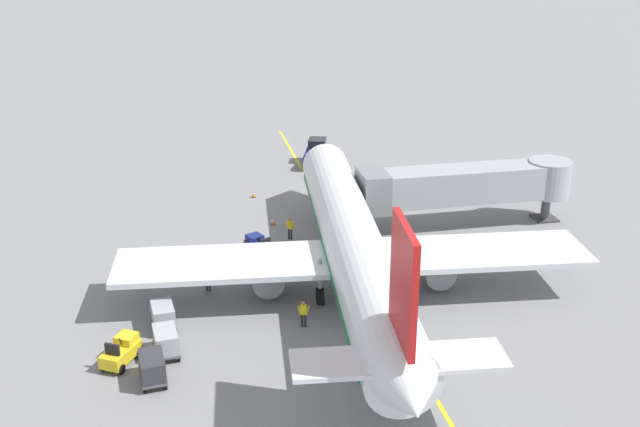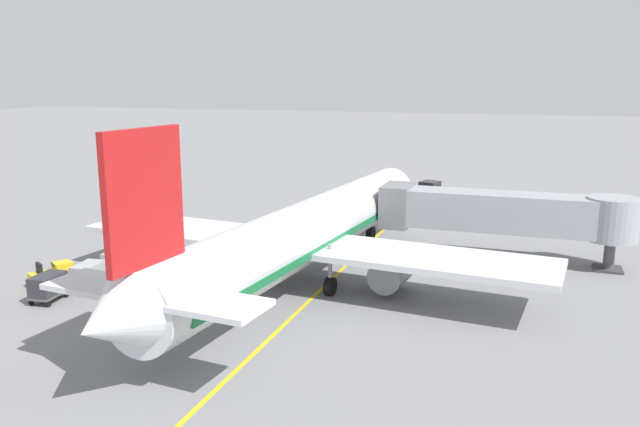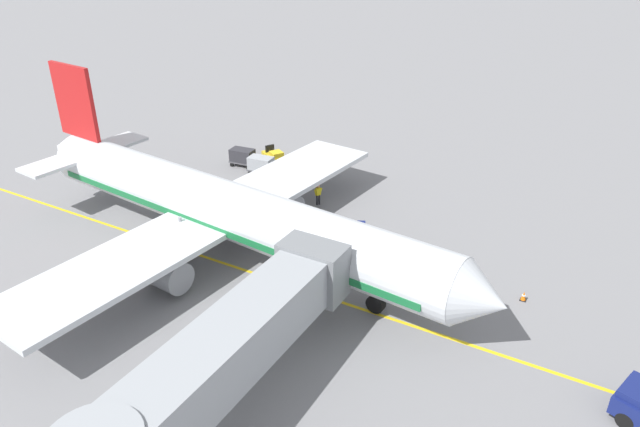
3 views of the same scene
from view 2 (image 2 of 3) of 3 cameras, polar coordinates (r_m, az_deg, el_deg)
name	(u,v)px [view 2 (image 2 of 3)]	position (r m, az deg, el deg)	size (l,w,h in m)	color
ground_plane	(324,287)	(38.77, 0.33, -6.67)	(400.00, 400.00, 0.00)	slate
gate_lead_in_line	(324,287)	(38.77, 0.33, -6.66)	(0.24, 80.00, 0.01)	gold
parked_airliner	(307,232)	(38.88, -1.15, -1.72)	(30.36, 37.35, 10.63)	silver
jet_bridge	(504,212)	(45.20, 16.30, 0.11)	(17.03, 3.50, 4.98)	#93999E
pushback_tractor	(426,195)	(63.58, 9.56, 1.64)	(3.40, 4.85, 2.40)	navy
baggage_tug_lead	(271,240)	(47.18, -4.42, -2.36)	(2.18, 2.77, 1.62)	navy
baggage_tug_trailing	(53,275)	(42.02, -23.00, -5.15)	(2.30, 2.76, 1.62)	gold
baggage_cart_front	(118,260)	(42.93, -17.84, -4.07)	(1.53, 2.96, 1.58)	#4C4C51
baggage_cart_second_in_train	(89,274)	(40.62, -20.23, -5.15)	(1.53, 2.96, 1.58)	#4C4C51
baggage_cart_third_in_train	(48,285)	(39.29, -23.41, -5.99)	(1.53, 2.96, 1.58)	#4C4C51
ground_crew_wing_walker	(316,232)	(48.45, -0.38, -1.65)	(0.67, 0.44, 1.69)	#232328
ground_crew_loader	(220,280)	(37.51, -9.06, -5.94)	(0.72, 0.34, 1.69)	#232328
ground_crew_marshaller	(192,248)	(44.82, -11.54, -3.04)	(0.67, 0.45, 1.69)	#232328
safety_cone_nose_left	(318,230)	(51.73, -0.15, -1.51)	(0.36, 0.36, 0.59)	black
safety_cone_nose_right	(334,214)	(57.93, 1.29, -0.03)	(0.36, 0.36, 0.59)	black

